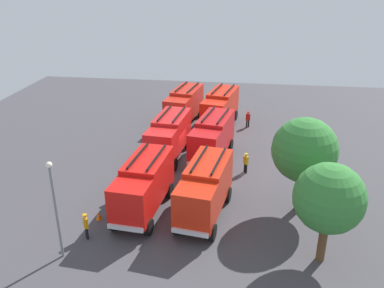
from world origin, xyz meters
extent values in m
plane|color=#423F44|center=(0.00, 0.00, 0.00)|extent=(54.71, 54.71, 0.00)
cube|color=red|center=(-6.81, -2.51, 2.10)|extent=(2.57, 2.82, 2.60)
cube|color=#8C9EAD|center=(-5.78, -2.68, 2.41)|extent=(0.42, 2.11, 1.46)
cube|color=red|center=(-10.27, -1.94, 2.25)|extent=(5.14, 3.24, 2.90)
cube|color=black|center=(-10.16, -1.27, 3.82)|extent=(4.28, 0.81, 0.12)
cube|color=black|center=(-10.38, -2.62, 3.82)|extent=(4.28, 0.81, 0.12)
cube|color=silver|center=(-5.63, -2.70, 0.95)|extent=(0.58, 2.38, 0.28)
cylinder|color=black|center=(-6.42, -1.36, 0.55)|extent=(1.14, 0.52, 1.10)
cylinder|color=black|center=(-6.81, -3.72, 0.55)|extent=(1.14, 0.52, 1.10)
cylinder|color=black|center=(-11.26, -0.57, 0.55)|extent=(1.14, 0.52, 1.10)
cylinder|color=black|center=(-11.65, -2.93, 0.55)|extent=(1.14, 0.52, 1.10)
cube|color=red|center=(2.36, -2.34, 2.10)|extent=(2.43, 2.70, 2.60)
cube|color=#8C9EAD|center=(3.40, -2.44, 2.41)|extent=(0.28, 2.12, 1.46)
cube|color=red|center=(-1.13, -2.00, 2.25)|extent=(5.02, 2.95, 2.90)
cube|color=black|center=(-1.06, -1.32, 3.82)|extent=(4.31, 0.53, 0.12)
cube|color=black|center=(-1.19, -2.69, 3.82)|extent=(4.31, 0.53, 0.12)
cube|color=silver|center=(3.55, -2.45, 0.95)|extent=(0.43, 2.38, 0.28)
cylinder|color=black|center=(2.67, -1.16, 0.55)|extent=(1.13, 0.45, 1.10)
cylinder|color=black|center=(2.44, -3.55, 0.55)|extent=(1.13, 0.45, 1.10)
cylinder|color=black|center=(-2.21, -0.70, 0.55)|extent=(1.13, 0.45, 1.10)
cylinder|color=black|center=(-2.43, -3.08, 0.55)|extent=(1.13, 0.45, 1.10)
cube|color=red|center=(11.56, -2.38, 2.10)|extent=(2.42, 2.69, 2.60)
cube|color=#8C9EAD|center=(12.61, -2.48, 2.41)|extent=(0.27, 2.12, 1.46)
cube|color=red|center=(8.08, -2.06, 2.25)|extent=(5.01, 2.93, 2.90)
cube|color=black|center=(8.14, -1.38, 3.82)|extent=(4.31, 0.51, 0.12)
cube|color=black|center=(8.01, -2.75, 3.82)|extent=(4.31, 0.51, 0.12)
cube|color=silver|center=(12.76, -2.49, 0.95)|extent=(0.42, 2.38, 0.28)
cylinder|color=black|center=(11.87, -1.20, 0.55)|extent=(1.13, 0.45, 1.10)
cylinder|color=black|center=(11.65, -3.59, 0.55)|extent=(1.13, 0.45, 1.10)
cylinder|color=black|center=(6.99, -0.76, 0.55)|extent=(1.13, 0.45, 1.10)
cylinder|color=black|center=(6.77, -3.15, 0.55)|extent=(1.13, 0.45, 1.10)
cube|color=red|center=(-6.51, 1.41, 2.10)|extent=(2.65, 2.88, 2.60)
cube|color=#8C9EAD|center=(-5.48, 1.21, 2.41)|extent=(0.49, 2.10, 1.46)
cube|color=red|center=(-9.94, 2.10, 2.25)|extent=(5.20, 3.39, 2.90)
cube|color=black|center=(-9.80, 2.77, 3.82)|extent=(4.26, 0.96, 0.12)
cube|color=black|center=(-10.07, 1.42, 3.82)|extent=(4.26, 0.96, 0.12)
cube|color=silver|center=(-5.33, 1.18, 0.95)|extent=(0.66, 2.37, 0.28)
cylinder|color=black|center=(-6.08, 2.55, 0.55)|extent=(1.15, 0.56, 1.10)
cylinder|color=black|center=(-6.55, 0.20, 0.55)|extent=(1.15, 0.56, 1.10)
cylinder|color=black|center=(-10.88, 3.51, 0.55)|extent=(1.15, 0.56, 1.10)
cylinder|color=black|center=(-11.35, 1.16, 0.55)|extent=(1.15, 0.56, 1.10)
cube|color=red|center=(2.13, 1.37, 2.10)|extent=(2.61, 2.85, 2.60)
cube|color=#8C9EAD|center=(3.16, 1.18, 2.41)|extent=(0.46, 2.11, 1.46)
cube|color=red|center=(-1.32, 1.99, 2.25)|extent=(5.17, 3.31, 2.90)
cube|color=black|center=(-1.19, 2.66, 3.82)|extent=(4.27, 0.88, 0.12)
cube|color=black|center=(-1.44, 1.31, 3.82)|extent=(4.27, 0.88, 0.12)
cube|color=silver|center=(3.31, 1.15, 0.95)|extent=(0.62, 2.37, 0.28)
cylinder|color=black|center=(2.54, 2.51, 0.55)|extent=(1.14, 0.54, 1.10)
cylinder|color=black|center=(2.11, 0.15, 0.55)|extent=(1.14, 0.54, 1.10)
cylinder|color=black|center=(-2.28, 3.38, 0.55)|extent=(1.14, 0.54, 1.10)
cylinder|color=black|center=(-2.71, 1.02, 0.55)|extent=(1.14, 0.54, 1.10)
cube|color=red|center=(11.49, 1.78, 2.10)|extent=(2.54, 2.80, 2.60)
cube|color=#8C9EAD|center=(12.53, 1.62, 2.41)|extent=(0.39, 2.11, 1.46)
cube|color=red|center=(8.03, 2.29, 2.25)|extent=(5.12, 3.18, 2.90)
cube|color=black|center=(8.13, 2.97, 3.82)|extent=(4.29, 0.75, 0.12)
cube|color=black|center=(7.93, 1.61, 3.82)|extent=(4.29, 0.75, 0.12)
cube|color=silver|center=(12.68, 1.60, 0.95)|extent=(0.55, 2.38, 0.28)
cylinder|color=black|center=(11.87, 2.94, 0.55)|extent=(1.14, 0.51, 1.10)
cylinder|color=black|center=(11.52, 0.56, 0.55)|extent=(1.14, 0.51, 1.10)
cylinder|color=black|center=(7.02, 3.65, 0.55)|extent=(1.14, 0.51, 1.10)
cylinder|color=black|center=(6.67, 1.28, 0.55)|extent=(1.14, 0.51, 1.10)
cylinder|color=black|center=(2.30, 4.94, 0.41)|extent=(0.16, 0.16, 0.81)
cylinder|color=black|center=(2.14, 4.82, 0.41)|extent=(0.16, 0.16, 0.81)
cube|color=gold|center=(2.22, 4.88, 1.16)|extent=(0.48, 0.44, 0.70)
sphere|color=tan|center=(2.22, 4.88, 1.63)|extent=(0.23, 0.23, 0.23)
cylinder|color=gold|center=(2.22, 4.88, 1.72)|extent=(0.29, 0.29, 0.07)
cylinder|color=black|center=(4.93, 2.88, 0.37)|extent=(0.16, 0.16, 0.75)
cylinder|color=black|center=(5.05, 2.71, 0.37)|extent=(0.16, 0.16, 0.75)
cube|color=gold|center=(4.99, 2.80, 1.08)|extent=(0.44, 0.48, 0.65)
sphere|color=tan|center=(4.99, 2.80, 1.51)|extent=(0.21, 0.21, 0.21)
cylinder|color=gold|center=(4.99, 2.80, 1.59)|extent=(0.26, 0.26, 0.06)
cylinder|color=black|center=(-8.72, 5.05, 0.40)|extent=(0.16, 0.16, 0.81)
cylinder|color=black|center=(-8.65, 4.85, 0.40)|extent=(0.16, 0.16, 0.81)
cube|color=#B7140F|center=(-8.68, 4.95, 1.16)|extent=(0.36, 0.48, 0.70)
sphere|color=tan|center=(-8.68, 4.95, 1.63)|extent=(0.23, 0.23, 0.23)
cylinder|color=#B7140F|center=(-8.68, 4.95, 1.72)|extent=(0.29, 0.29, 0.07)
cylinder|color=black|center=(7.73, -4.45, 0.40)|extent=(0.16, 0.16, 0.81)
cylinder|color=black|center=(7.58, -4.31, 0.40)|extent=(0.16, 0.16, 0.81)
cube|color=gold|center=(7.66, -4.38, 1.16)|extent=(0.47, 0.46, 0.70)
sphere|color=tan|center=(7.66, -4.38, 1.62)|extent=(0.23, 0.23, 0.23)
cylinder|color=gold|center=(7.66, -4.38, 1.71)|extent=(0.28, 0.28, 0.07)
cylinder|color=black|center=(12.74, -5.10, 0.41)|extent=(0.16, 0.16, 0.82)
cylinder|color=black|center=(12.91, -4.99, 0.41)|extent=(0.16, 0.16, 0.82)
cube|color=orange|center=(12.82, -5.04, 1.18)|extent=(0.48, 0.43, 0.72)
sphere|color=beige|center=(12.82, -5.04, 1.65)|extent=(0.23, 0.23, 0.23)
cylinder|color=orange|center=(12.82, -5.04, 1.75)|extent=(0.29, 0.29, 0.07)
cylinder|color=brown|center=(7.52, 8.69, 1.40)|extent=(0.56, 0.56, 2.79)
sphere|color=#337A33|center=(7.52, 8.69, 4.69)|extent=(4.47, 4.47, 4.47)
cylinder|color=brown|center=(12.95, 9.45, 1.26)|extent=(0.50, 0.50, 2.51)
sphere|color=#337A33|center=(12.95, 9.45, 4.22)|extent=(4.02, 4.02, 4.02)
cone|color=#F2600C|center=(-3.13, -4.93, 0.31)|extent=(0.43, 0.43, 0.61)
cone|color=#F2600C|center=(10.67, -5.03, 0.29)|extent=(0.41, 0.41, 0.59)
cylinder|color=slate|center=(14.71, -5.84, 2.97)|extent=(0.16, 0.16, 5.94)
sphere|color=#F2EFCC|center=(14.71, -5.84, 6.12)|extent=(0.36, 0.36, 0.36)
camera|label=1|loc=(33.25, 4.53, 15.90)|focal=37.97mm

